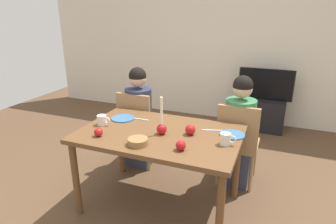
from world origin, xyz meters
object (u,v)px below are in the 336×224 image
at_px(tv, 266,84).
at_px(mug_left, 102,120).
at_px(dining_table, 160,141).
at_px(chair_right, 238,140).
at_px(person_left_child, 139,119).
at_px(apple_by_left_plate, 190,130).
at_px(candle_centerpiece, 162,127).
at_px(mug_right, 226,139).
at_px(plate_left, 123,118).
at_px(apple_by_right_mug, 181,145).
at_px(bowl_walnuts, 138,142).
at_px(chair_left, 138,125).
at_px(plate_right, 232,135).
at_px(person_right_child, 239,134).
at_px(apple_near_candle, 98,132).
at_px(tv_stand, 262,114).

distance_m(tv, mug_left, 2.68).
bearing_deg(dining_table, chair_right, 45.37).
bearing_deg(person_left_child, apple_by_left_plate, -36.41).
bearing_deg(dining_table, tv, 72.38).
xyz_separation_m(candle_centerpiece, mug_right, (0.55, -0.00, -0.02)).
xyz_separation_m(plate_left, apple_by_right_mug, (0.75, -0.42, 0.03)).
height_order(mug_left, apple_by_left_plate, mug_left).
distance_m(plate_left, bowl_walnuts, 0.61).
height_order(plate_left, apple_by_left_plate, apple_by_left_plate).
distance_m(dining_table, chair_left, 0.82).
bearing_deg(mug_right, dining_table, 176.69).
bearing_deg(person_left_child, tv, 52.68).
relative_size(mug_left, apple_by_right_mug, 1.64).
relative_size(dining_table, plate_right, 6.54).
bearing_deg(candle_centerpiece, mug_left, -179.00).
bearing_deg(chair_right, tv, 85.57).
relative_size(tv, apple_by_right_mug, 9.88).
distance_m(person_right_child, mug_right, 0.71).
relative_size(bowl_walnuts, apple_by_left_plate, 1.81).
distance_m(dining_table, mug_left, 0.58).
bearing_deg(tv, mug_right, -93.57).
bearing_deg(apple_by_left_plate, dining_table, -169.51).
height_order(dining_table, plate_right, plate_right).
height_order(person_left_child, tv, person_left_child).
bearing_deg(plate_left, apple_near_candle, -87.81).
xyz_separation_m(candle_centerpiece, apple_by_left_plate, (0.23, 0.08, -0.02)).
bearing_deg(chair_left, apple_near_candle, -84.09).
relative_size(tv, plate_right, 3.69).
distance_m(person_left_child, plate_left, 0.52).
xyz_separation_m(chair_right, candle_centerpiece, (-0.57, -0.64, 0.31)).
height_order(dining_table, apple_near_candle, apple_near_candle).
xyz_separation_m(dining_table, plate_left, (-0.46, 0.16, 0.09)).
height_order(tv, bowl_walnuts, tv).
relative_size(person_right_child, bowl_walnuts, 7.19).
bearing_deg(dining_table, person_left_child, 129.91).
height_order(plate_left, mug_left, mug_left).
bearing_deg(apple_by_right_mug, chair_left, 133.52).
height_order(tv_stand, apple_near_candle, apple_near_candle).
distance_m(tv_stand, apple_by_right_mug, 2.65).
bearing_deg(mug_left, chair_right, 29.25).
bearing_deg(apple_near_candle, plate_left, 92.19).
height_order(dining_table, tv_stand, dining_table).
xyz_separation_m(person_right_child, mug_left, (-1.16, -0.68, 0.23)).
bearing_deg(tv_stand, dining_table, -107.63).
height_order(person_right_child, tv_stand, person_right_child).
bearing_deg(plate_right, person_right_child, 90.43).
bearing_deg(plate_right, tv_stand, 86.58).
bearing_deg(chair_left, chair_right, 0.00).
height_order(candle_centerpiece, plate_left, candle_centerpiece).
xyz_separation_m(dining_table, bowl_walnuts, (-0.06, -0.29, 0.11)).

